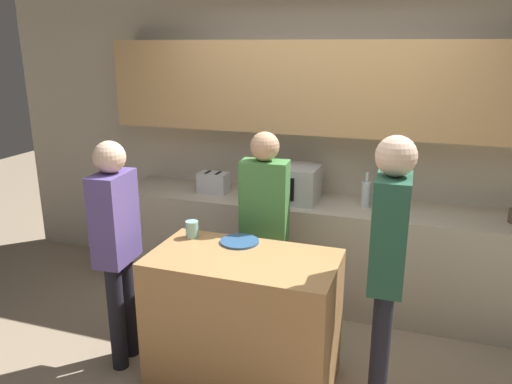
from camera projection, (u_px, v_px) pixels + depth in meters
The scene contains 13 objects.
back_wall at pixel (326, 121), 4.26m from camera, with size 6.40×0.40×2.70m.
back_counter at pixel (315, 251), 4.33m from camera, with size 3.60×0.62×0.89m.
kitchen_island at pixel (244, 320), 3.24m from camera, with size 1.18×0.65×0.89m.
microwave at pixel (288, 183), 4.22m from camera, with size 0.52×0.39×0.30m.
toaster at pixel (213, 183), 4.45m from camera, with size 0.26×0.16×0.18m.
bottle_0 at pixel (366, 194), 4.04m from camera, with size 0.08×0.08×0.29m.
bottle_1 at pixel (377, 195), 4.08m from camera, with size 0.06×0.06×0.25m.
bottle_2 at pixel (388, 196), 4.01m from camera, with size 0.08×0.08×0.27m.
plate_on_island at pixel (240, 242), 3.33m from camera, with size 0.26×0.26×0.01m.
cup_0 at pixel (192, 229), 3.41m from camera, with size 0.09×0.09×0.12m.
person_left at pixel (388, 255), 2.82m from camera, with size 0.22×0.34×1.71m.
person_center at pixel (264, 220), 3.64m from camera, with size 0.35×0.22×1.58m.
person_right at pixel (116, 237), 3.30m from camera, with size 0.22×0.35×1.59m.
Camera 1 is at (0.81, -2.56, 2.17)m, focal length 35.00 mm.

